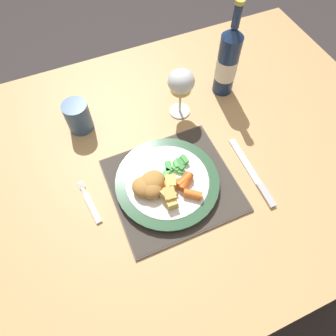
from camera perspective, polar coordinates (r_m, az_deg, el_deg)
ground_plane at (r=1.48m, az=-0.41°, el=-13.78°), size 6.00×6.00×0.00m
dining_table at (r=0.88m, az=-0.67°, el=-1.24°), size 1.35×0.92×0.74m
placemat at (r=0.76m, az=0.90°, el=-3.20°), size 0.30×0.28×0.01m
dinner_plate at (r=0.75m, az=-0.13°, el=-2.69°), size 0.26×0.26×0.02m
breaded_croquettes at (r=0.71m, az=-3.60°, el=-3.33°), size 0.10×0.08×0.04m
green_beans_pile at (r=0.75m, az=1.62°, el=0.30°), size 0.08×0.07×0.02m
glazed_carrots at (r=0.72m, az=2.80°, el=-3.17°), size 0.09×0.09×0.02m
fork at (r=0.76m, az=-14.51°, el=-6.77°), size 0.03×0.13×0.01m
table_knife at (r=0.80m, az=16.21°, el=-1.69°), size 0.02×0.22×0.01m
wine_glass at (r=0.82m, az=2.49°, el=15.79°), size 0.07×0.07×0.15m
bottle at (r=0.91m, az=11.25°, el=19.20°), size 0.06×0.06×0.28m
roast_potatoes at (r=0.71m, az=0.32°, el=-4.88°), size 0.05×0.08×0.03m
drinking_cup at (r=0.86m, az=-16.81°, el=9.46°), size 0.07×0.07×0.09m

